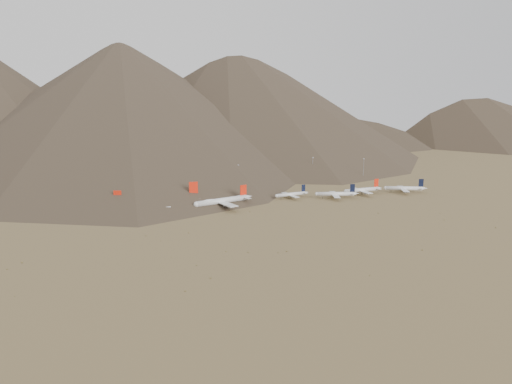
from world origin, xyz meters
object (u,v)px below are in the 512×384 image
object	(u,v)px
narrowbody_a	(292,194)
control_tower	(242,181)
narrowbody_b	(336,194)
widebody_west	(91,204)
widebody_east	(222,201)
widebody_centre	(163,199)

from	to	relation	value
narrowbody_a	control_tower	size ratio (longest dim) A/B	3.21
narrowbody_a	narrowbody_b	bearing A→B (deg)	-28.35
widebody_west	narrowbody_b	bearing A→B (deg)	17.17
narrowbody_a	narrowbody_b	world-z (taller)	narrowbody_b
widebody_east	control_tower	world-z (taller)	widebody_east
widebody_centre	widebody_east	xyz separation A→B (m)	(53.21, -14.67, -1.38)
widebody_centre	narrowbody_a	world-z (taller)	widebody_centre
narrowbody_a	control_tower	xyz separation A→B (m)	(-32.25, 79.63, 1.14)
widebody_west	narrowbody_b	distance (m)	236.67
widebody_centre	control_tower	distance (m)	129.54
narrowbody_a	control_tower	world-z (taller)	narrowbody_a
widebody_centre	narrowbody_b	xyz separation A→B (m)	(172.71, -7.17, -3.06)
widebody_west	narrowbody_a	xyz separation A→B (m)	(193.16, 3.30, -2.53)
widebody_centre	widebody_east	world-z (taller)	widebody_centre
widebody_west	narrowbody_b	world-z (taller)	widebody_west
narrowbody_a	widebody_east	bearing A→B (deg)	-176.22
widebody_west	narrowbody_b	xyz separation A→B (m)	(236.46, -9.89, -1.90)
narrowbody_a	narrowbody_b	xyz separation A→B (m)	(43.30, -13.19, 0.63)
widebody_west	widebody_centre	bearing A→B (deg)	17.12
widebody_east	narrowbody_a	bearing A→B (deg)	-4.03
narrowbody_b	control_tower	bearing A→B (deg)	142.91
widebody_centre	control_tower	world-z (taller)	widebody_centre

